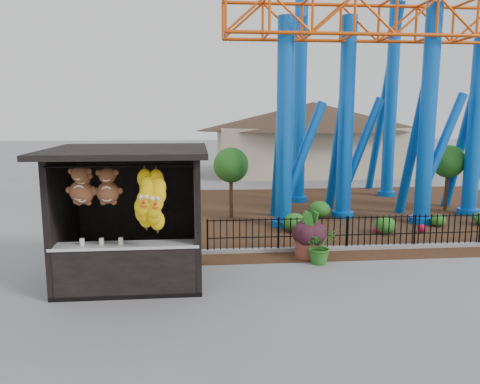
{
  "coord_description": "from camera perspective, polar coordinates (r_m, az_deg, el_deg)",
  "views": [
    {
      "loc": [
        -1.49,
        -9.63,
        3.88
      ],
      "look_at": [
        -0.43,
        1.5,
        2.0
      ],
      "focal_mm": 35.0,
      "sensor_mm": 36.0,
      "label": 1
    }
  ],
  "objects": [
    {
      "name": "ground",
      "position": [
        10.49,
        3.21,
        -12.18
      ],
      "size": [
        120.0,
        120.0,
        0.0
      ],
      "primitive_type": "plane",
      "color": "slate",
      "rests_on": "ground"
    },
    {
      "name": "mulch_bed",
      "position": [
        18.86,
        11.64,
        -2.49
      ],
      "size": [
        18.0,
        12.0,
        0.02
      ],
      "primitive_type": "cube",
      "color": "#331E11",
      "rests_on": "ground"
    },
    {
      "name": "curb",
      "position": [
        14.29,
        17.51,
        -6.41
      ],
      "size": [
        18.0,
        0.18,
        0.12
      ],
      "primitive_type": "cube",
      "color": "gray",
      "rests_on": "ground"
    },
    {
      "name": "prize_booth",
      "position": [
        10.9,
        -13.33,
        -3.13
      ],
      "size": [
        3.5,
        3.4,
        3.12
      ],
      "color": "black",
      "rests_on": "ground"
    },
    {
      "name": "picket_fence",
      "position": [
        14.55,
        20.88,
        -4.52
      ],
      "size": [
        12.2,
        0.06,
        1.0
      ],
      "primitive_type": null,
      "color": "black",
      "rests_on": "ground"
    },
    {
      "name": "roller_coaster",
      "position": [
        19.21,
        15.43,
        16.89
      ],
      "size": [
        11.0,
        6.37,
        10.82
      ],
      "color": "blue",
      "rests_on": "ground"
    },
    {
      "name": "terracotta_planter",
      "position": [
        13.0,
        8.41,
        -6.68
      ],
      "size": [
        1.0,
        1.0,
        0.54
      ],
      "primitive_type": "cylinder",
      "rotation": [
        0.0,
        0.0,
        0.34
      ],
      "color": "brown",
      "rests_on": "ground"
    },
    {
      "name": "planter_foliage",
      "position": [
        12.85,
        8.48,
        -4.15
      ],
      "size": [
        0.7,
        0.7,
        0.64
      ],
      "primitive_type": "ellipsoid",
      "color": "black",
      "rests_on": "terracotta_planter"
    },
    {
      "name": "potted_plant",
      "position": [
        12.47,
        9.71,
        -6.46
      ],
      "size": [
        1.08,
        1.02,
        0.94
      ],
      "primitive_type": "imported",
      "rotation": [
        0.0,
        0.0,
        0.43
      ],
      "color": "#195118",
      "rests_on": "ground"
    },
    {
      "name": "landscaping",
      "position": [
        16.65,
        14.51,
        -3.2
      ],
      "size": [
        7.44,
        4.09,
        0.62
      ],
      "color": "#235E1B",
      "rests_on": "mulch_bed"
    },
    {
      "name": "pavilion",
      "position": [
        30.57,
        8.85,
        7.92
      ],
      "size": [
        15.0,
        15.0,
        4.8
      ],
      "color": "#BFAD8C",
      "rests_on": "ground"
    }
  ]
}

